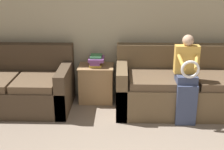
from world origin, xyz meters
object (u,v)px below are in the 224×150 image
object	(u,v)px
book_stack	(96,60)
side_shelf	(96,83)
couch_main	(191,88)
child_left_seated	(187,76)
couch_side	(18,87)

from	to	relation	value
book_stack	side_shelf	bearing A→B (deg)	-151.36
couch_main	child_left_seated	bearing A→B (deg)	-112.29
couch_main	couch_side	xyz separation A→B (m)	(-2.68, 0.03, -0.02)
child_left_seated	couch_side	bearing A→B (deg)	170.27
couch_side	child_left_seated	bearing A→B (deg)	-9.73
couch_side	book_stack	world-z (taller)	couch_side
couch_main	book_stack	xyz separation A→B (m)	(-1.47, 0.29, 0.34)
couch_main	side_shelf	distance (m)	1.50
couch_main	couch_side	bearing A→B (deg)	179.37
child_left_seated	book_stack	size ratio (longest dim) A/B	3.94
side_shelf	child_left_seated	bearing A→B (deg)	-27.80
couch_side	child_left_seated	xyz separation A→B (m)	(2.51, -0.43, 0.35)
side_shelf	book_stack	distance (m)	0.38
book_stack	child_left_seated	bearing A→B (deg)	-27.85
book_stack	couch_main	bearing A→B (deg)	-11.11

